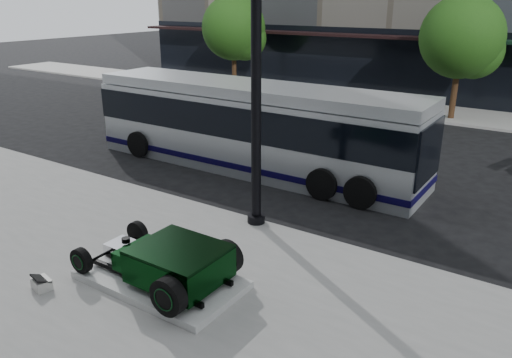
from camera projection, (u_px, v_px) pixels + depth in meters
The scene contains 8 objects.
ground at pixel (304, 201), 14.63m from camera, with size 120.00×120.00×0.00m, color black.
sidewalk_far at pixel (435, 113), 25.55m from camera, with size 70.00×4.00×0.12m, color gray.
street_trees at pixel (465, 40), 22.95m from camera, with size 29.80×3.80×5.70m.
display_plinth at pixel (161, 279), 10.23m from camera, with size 3.40×1.80×0.15m, color silver.
hot_rod at pixel (171, 262), 9.88m from camera, with size 3.22×2.00×0.81m.
info_plaque at pixel (42, 283), 9.99m from camera, with size 0.45×0.38×0.31m.
lamppost at pixel (256, 74), 11.69m from camera, with size 0.45×0.45×8.25m.
transit_bus at pixel (252, 126), 17.07m from camera, with size 12.12×2.88×2.92m.
Camera 1 is at (6.32, -12.03, 5.64)m, focal length 35.00 mm.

